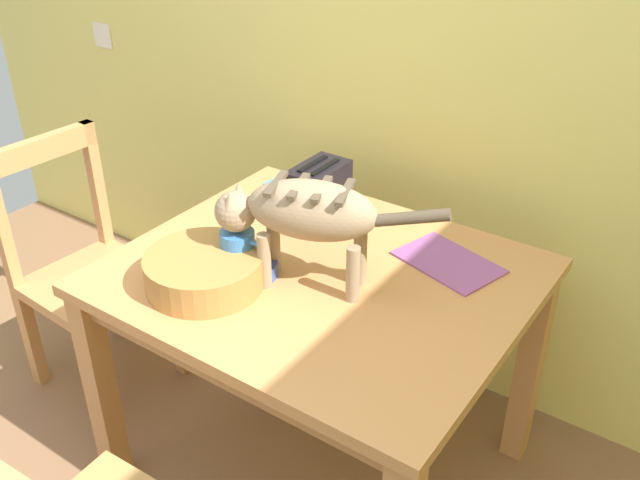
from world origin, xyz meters
TOP-DOWN VIEW (x-y plane):
  - wall_rear at (-0.00, 1.73)m, footprint 4.53×0.11m
  - dining_table at (0.11, 1.03)m, footprint 1.11×0.93m
  - cat at (0.10, 0.96)m, footprint 0.59×0.25m
  - saucer_bowl at (-0.07, 0.90)m, footprint 0.21×0.21m
  - coffee_mug at (-0.07, 0.90)m, footprint 0.14×0.09m
  - magazine at (0.38, 1.27)m, footprint 0.32×0.26m
  - book_stack at (-0.20, 1.32)m, footprint 0.17×0.14m
  - wicker_basket at (-0.10, 0.80)m, footprint 0.31×0.31m
  - toaster at (-0.08, 1.29)m, footprint 0.12×0.20m
  - wooden_chair_near at (-0.83, 0.94)m, footprint 0.45×0.45m

SIDE VIEW (x-z plane):
  - wooden_chair_near at x=-0.83m, z-range -0.01..0.91m
  - dining_table at x=0.11m, z-range 0.28..1.03m
  - magazine at x=0.38m, z-range 0.75..0.76m
  - saucer_bowl at x=-0.07m, z-range 0.75..0.79m
  - book_stack at x=-0.20m, z-range 0.75..0.82m
  - wicker_basket at x=-0.10m, z-range 0.75..0.84m
  - coffee_mug at x=-0.07m, z-range 0.79..0.88m
  - toaster at x=-0.08m, z-range 0.75..0.93m
  - cat at x=0.10m, z-range 0.81..1.11m
  - wall_rear at x=0.00m, z-range 0.00..2.50m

